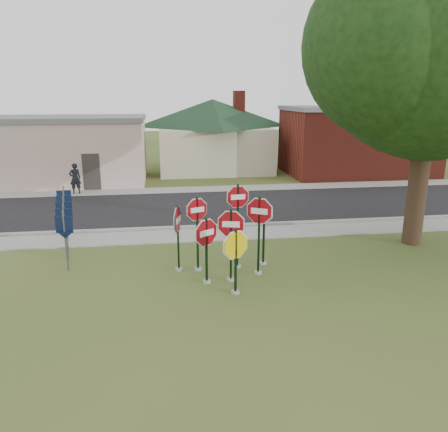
{
  "coord_description": "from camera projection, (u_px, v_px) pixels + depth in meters",
  "views": [
    {
      "loc": [
        -1.87,
        -11.22,
        5.47
      ],
      "look_at": [
        0.02,
        2.0,
        1.77
      ],
      "focal_mm": 35.0,
      "sensor_mm": 36.0,
      "label": 1
    }
  ],
  "objects": [
    {
      "name": "oak_tree",
      "position": [
        435.0,
        39.0,
        14.82
      ],
      "size": [
        11.86,
        11.26,
        11.46
      ],
      "color": "black",
      "rests_on": "ground"
    },
    {
      "name": "building_house",
      "position": [
        213.0,
        120.0,
        32.7
      ],
      "size": [
        11.6,
        11.6,
        6.2
      ],
      "color": "beige",
      "rests_on": "ground"
    },
    {
      "name": "stop_sign_far_right",
      "position": [
        264.0,
        225.0,
        14.29
      ],
      "size": [
        0.55,
        0.81,
        2.3
      ],
      "color": "gray",
      "rests_on": "ground"
    },
    {
      "name": "sidewalk_near",
      "position": [
        211.0,
        235.0,
        17.66
      ],
      "size": [
        60.0,
        1.6,
        0.06
      ],
      "primitive_type": "cube",
      "color": "gray",
      "rests_on": "ground"
    },
    {
      "name": "stop_sign_right",
      "position": [
        259.0,
        224.0,
        13.43
      ],
      "size": [
        1.01,
        0.54,
        2.63
      ],
      "color": "gray",
      "rests_on": "ground"
    },
    {
      "name": "road",
      "position": [
        201.0,
        208.0,
        21.95
      ],
      "size": [
        60.0,
        7.0,
        0.04
      ],
      "primitive_type": "cube",
      "color": "black",
      "rests_on": "ground"
    },
    {
      "name": "stop_sign_back_left",
      "position": [
        197.0,
        224.0,
        13.74
      ],
      "size": [
        0.93,
        0.4,
        2.53
      ],
      "color": "gray",
      "rests_on": "ground"
    },
    {
      "name": "building_stucco",
      "position": [
        49.0,
        149.0,
        27.79
      ],
      "size": [
        12.2,
        6.2,
        4.2
      ],
      "color": "beige",
      "rests_on": "ground"
    },
    {
      "name": "stop_sign_back_right",
      "position": [
        238.0,
        215.0,
        13.91
      ],
      "size": [
        1.0,
        0.24,
        2.88
      ],
      "color": "gray",
      "rests_on": "ground"
    },
    {
      "name": "stop_sign_yellow",
      "position": [
        236.0,
        254.0,
        12.18
      ],
      "size": [
        1.04,
        0.51,
        2.03
      ],
      "color": "gray",
      "rests_on": "ground"
    },
    {
      "name": "stop_sign_left",
      "position": [
        206.0,
        242.0,
        12.85
      ],
      "size": [
        0.94,
        0.67,
        2.16
      ],
      "color": "gray",
      "rests_on": "ground"
    },
    {
      "name": "stop_sign_far_left",
      "position": [
        178.0,
        229.0,
        13.76
      ],
      "size": [
        0.34,
        1.11,
        2.28
      ],
      "color": "gray",
      "rests_on": "ground"
    },
    {
      "name": "route_sign_row",
      "position": [
        65.0,
        218.0,
        15.65
      ],
      "size": [
        1.43,
        4.63,
        2.0
      ],
      "color": "#59595E",
      "rests_on": "ground"
    },
    {
      "name": "ground",
      "position": [
        233.0,
        294.0,
        12.42
      ],
      "size": [
        120.0,
        120.0,
        0.0
      ],
      "primitive_type": "plane",
      "color": "#38521E",
      "rests_on": "ground"
    },
    {
      "name": "bg_tree_right",
      "position": [
        431.0,
        94.0,
        38.72
      ],
      "size": [
        5.6,
        5.6,
        8.4
      ],
      "color": "black",
      "rests_on": "ground"
    },
    {
      "name": "sidewalk_far",
      "position": [
        195.0,
        190.0,
        26.05
      ],
      "size": [
        60.0,
        1.6,
        0.06
      ],
      "primitive_type": "cube",
      "color": "gray",
      "rests_on": "ground"
    },
    {
      "name": "curb",
      "position": [
        209.0,
        227.0,
        18.6
      ],
      "size": [
        60.0,
        0.2,
        0.14
      ],
      "primitive_type": "cube",
      "color": "gray",
      "rests_on": "ground"
    },
    {
      "name": "stop_sign_center",
      "position": [
        231.0,
        235.0,
        12.96
      ],
      "size": [
        1.09,
        0.29,
        2.37
      ],
      "color": "gray",
      "rests_on": "ground"
    },
    {
      "name": "pedestrian",
      "position": [
        75.0,
        178.0,
        24.67
      ],
      "size": [
        0.75,
        0.64,
        1.74
      ],
      "primitive_type": "imported",
      "rotation": [
        0.0,
        0.0,
        3.55
      ],
      "color": "black",
      "rests_on": "sidewalk_far"
    },
    {
      "name": "building_brick",
      "position": [
        358.0,
        140.0,
        31.06
      ],
      "size": [
        10.2,
        6.2,
        4.75
      ],
      "color": "maroon",
      "rests_on": "ground"
    }
  ]
}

